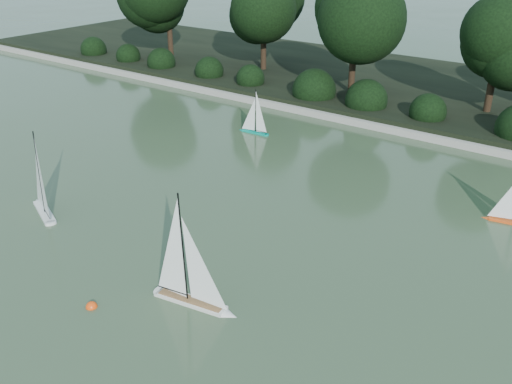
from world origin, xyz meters
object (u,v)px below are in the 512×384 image
sailboat_orange (509,212)px  sailboat_white_a (41,198)px  race_buoy (92,307)px  sailboat_white_b (196,288)px  sailboat_teal (253,125)px

sailboat_orange → sailboat_white_a: bearing=-146.5°
sailboat_orange → race_buoy: size_ratio=7.96×
sailboat_white_b → sailboat_teal: bearing=120.6°
sailboat_white_a → race_buoy: bearing=-23.9°
sailboat_orange → race_buoy: (-4.19, -6.33, -0.21)m
sailboat_white_a → sailboat_orange: 8.88m
sailboat_white_a → race_buoy: (3.21, -1.42, -0.28)m
sailboat_white_a → sailboat_teal: (0.55, 6.09, -0.08)m
sailboat_orange → race_buoy: 7.59m
sailboat_white_a → sailboat_white_b: bearing=-6.0°
race_buoy → sailboat_white_a: bearing=156.1°
sailboat_white_b → sailboat_teal: (-3.87, 6.56, -0.10)m
sailboat_white_a → race_buoy: size_ratio=10.51×
sailboat_white_a → sailboat_teal: 6.11m
sailboat_teal → race_buoy: size_ratio=7.49×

